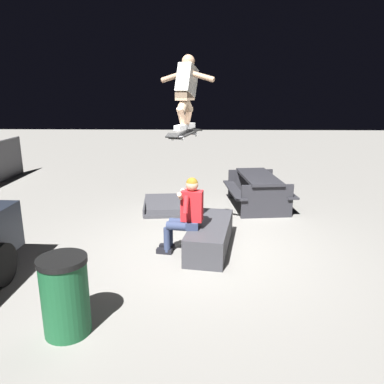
# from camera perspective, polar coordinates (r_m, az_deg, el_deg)

# --- Properties ---
(ground_plane) EXTENTS (40.00, 40.00, 0.00)m
(ground_plane) POSITION_cam_1_polar(r_m,az_deg,el_deg) (6.42, 1.64, -8.76)
(ground_plane) COLOR gray
(ledge_box_main) EXTENTS (1.74, 0.88, 0.45)m
(ledge_box_main) POSITION_cam_1_polar(r_m,az_deg,el_deg) (6.38, 2.74, -6.72)
(ledge_box_main) COLOR #38383D
(ledge_box_main) RESTS_ON ground
(person_sitting_on_ledge) EXTENTS (0.60, 0.78, 1.29)m
(person_sitting_on_ledge) POSITION_cam_1_polar(r_m,az_deg,el_deg) (6.04, -0.97, -3.10)
(person_sitting_on_ledge) COLOR #2D3856
(person_sitting_on_ledge) RESTS_ON ground
(skateboard) EXTENTS (1.02, 0.55, 0.13)m
(skateboard) POSITION_cam_1_polar(r_m,az_deg,el_deg) (5.96, -1.07, 8.86)
(skateboard) COLOR black
(skater_airborne) EXTENTS (0.63, 0.86, 1.12)m
(skater_airborne) POSITION_cam_1_polar(r_m,az_deg,el_deg) (5.97, -0.88, 15.48)
(skater_airborne) COLOR white
(kicker_ramp) EXTENTS (1.23, 1.01, 0.32)m
(kicker_ramp) POSITION_cam_1_polar(r_m,az_deg,el_deg) (8.44, -4.31, -2.44)
(kicker_ramp) COLOR #38383D
(kicker_ramp) RESTS_ON ground
(picnic_table_back) EXTENTS (1.84, 1.52, 0.75)m
(picnic_table_back) POSITION_cam_1_polar(r_m,az_deg,el_deg) (8.68, 10.05, 0.91)
(picnic_table_back) COLOR #28282D
(picnic_table_back) RESTS_ON ground
(trash_bin) EXTENTS (0.53, 0.53, 0.90)m
(trash_bin) POSITION_cam_1_polar(r_m,az_deg,el_deg) (4.44, -18.77, -14.70)
(trash_bin) COLOR #19512D
(trash_bin) RESTS_ON ground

